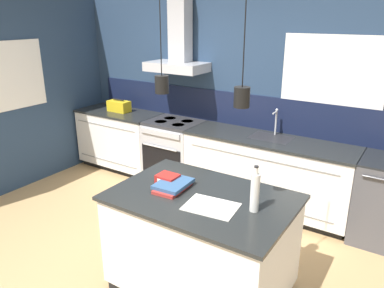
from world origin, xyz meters
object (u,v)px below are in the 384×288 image
Objects in this scene: yellow_toolbox at (119,106)px; bottle_on_island at (255,192)px; red_supply_box at (168,179)px; oven_range at (174,152)px; book_stack at (173,185)px.

bottle_on_island is at bearing -29.81° from yellow_toolbox.
red_supply_box is (-0.83, 0.05, -0.12)m from bottle_on_island.
book_stack reaches higher than oven_range.
oven_range is at bearing 138.95° from bottle_on_island.
oven_range is at bearing -0.25° from yellow_toolbox.
bottle_on_island is at bearing -41.05° from oven_range.
book_stack is (1.21, -1.71, 0.48)m from oven_range.
red_supply_box is at bearing -56.04° from oven_range.
oven_range is 2.55× the size of book_stack.
book_stack is at bearing -178.50° from bottle_on_island.
book_stack is 2.81m from yellow_toolbox.
bottle_on_island is 1.07× the size of yellow_toolbox.
bottle_on_island is 2.00× the size of red_supply_box.
book_stack is at bearing -37.56° from yellow_toolbox.
book_stack is 0.12m from red_supply_box.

